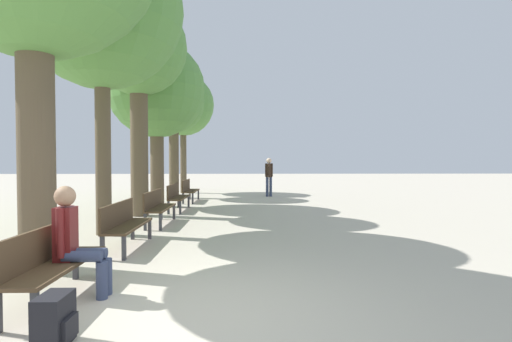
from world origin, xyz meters
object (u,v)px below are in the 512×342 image
(tree_row_4, at_px, (174,104))
(backpack, at_px, (55,321))
(bench_row_1, at_px, (124,222))
(bench_row_4, at_px, (189,189))
(bench_row_2, at_px, (157,205))
(bench_row_3, at_px, (176,195))
(tree_row_3, at_px, (157,91))
(tree_row_1, at_px, (102,8))
(tree_row_2, at_px, (138,51))
(person_seated, at_px, (76,239))
(bench_row_0, at_px, (51,258))
(tree_row_5, at_px, (183,105))
(pedestrian_near, at_px, (269,174))

(tree_row_4, bearing_deg, backpack, -83.94)
(bench_row_1, relative_size, bench_row_4, 1.00)
(bench_row_2, height_order, bench_row_4, same)
(bench_row_3, bearing_deg, bench_row_2, -90.00)
(tree_row_3, bearing_deg, tree_row_1, -90.00)
(tree_row_2, height_order, person_seated, tree_row_2)
(bench_row_0, bearing_deg, bench_row_2, 90.00)
(tree_row_3, bearing_deg, person_seated, -83.19)
(tree_row_5, relative_size, backpack, 12.73)
(bench_row_2, relative_size, tree_row_1, 0.27)
(bench_row_0, distance_m, tree_row_5, 14.99)
(bench_row_2, relative_size, person_seated, 1.36)
(bench_row_4, xyz_separation_m, tree_row_5, (-0.84, 4.00, 3.65))
(bench_row_2, height_order, backpack, bench_row_2)
(person_seated, relative_size, pedestrian_near, 0.78)
(tree_row_2, bearing_deg, tree_row_1, -90.00)
(bench_row_1, height_order, backpack, bench_row_1)
(person_seated, bearing_deg, bench_row_1, 95.05)
(bench_row_3, distance_m, tree_row_2, 4.34)
(bench_row_0, relative_size, bench_row_4, 1.00)
(bench_row_0, relative_size, person_seated, 1.36)
(bench_row_0, distance_m, bench_row_3, 7.88)
(bench_row_0, relative_size, pedestrian_near, 1.06)
(pedestrian_near, bearing_deg, tree_row_1, -114.84)
(bench_row_1, xyz_separation_m, bench_row_3, (0.00, 5.26, 0.00))
(bench_row_4, distance_m, tree_row_3, 3.82)
(bench_row_3, xyz_separation_m, tree_row_4, (-0.84, 4.19, 3.39))
(backpack, bearing_deg, tree_row_2, 100.04)
(bench_row_4, xyz_separation_m, backpack, (0.56, -11.60, -0.26))
(tree_row_5, bearing_deg, bench_row_2, -84.83)
(bench_row_3, bearing_deg, bench_row_1, -90.00)
(bench_row_0, relative_size, tree_row_3, 0.31)
(bench_row_4, xyz_separation_m, tree_row_2, (-0.84, -3.71, 4.12))
(bench_row_4, relative_size, tree_row_2, 0.29)
(pedestrian_near, bearing_deg, tree_row_4, -173.32)
(bench_row_4, bearing_deg, bench_row_1, -90.00)
(bench_row_4, distance_m, tree_row_5, 5.48)
(tree_row_1, bearing_deg, bench_row_4, 82.68)
(person_seated, bearing_deg, tree_row_4, 95.06)
(bench_row_2, bearing_deg, backpack, -84.96)
(bench_row_1, relative_size, pedestrian_near, 1.06)
(tree_row_4, bearing_deg, tree_row_3, -90.00)
(bench_row_0, bearing_deg, bench_row_3, 90.00)
(backpack, bearing_deg, tree_row_1, 105.38)
(bench_row_0, distance_m, person_seated, 0.32)
(bench_row_1, xyz_separation_m, bench_row_4, (0.00, 7.88, 0.00))
(tree_row_3, height_order, pedestrian_near, tree_row_3)
(person_seated, bearing_deg, tree_row_5, 94.21)
(tree_row_1, height_order, tree_row_3, tree_row_1)
(bench_row_3, xyz_separation_m, tree_row_3, (-0.84, 1.12, 3.40))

